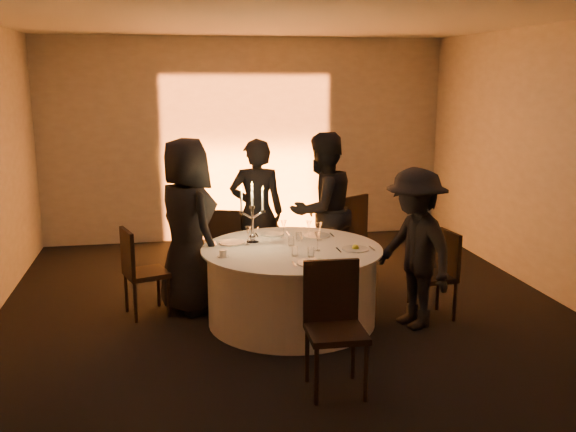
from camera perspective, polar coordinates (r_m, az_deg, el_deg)
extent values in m
plane|color=black|center=(6.61, 0.33, -9.29)|extent=(7.00, 7.00, 0.00)
plane|color=silver|center=(6.17, 0.37, 17.57)|extent=(7.00, 7.00, 0.00)
plane|color=#A5A199|center=(9.65, -3.70, 6.75)|extent=(7.00, 0.00, 7.00)
plane|color=#A5A199|center=(2.95, 13.71, -6.60)|extent=(7.00, 0.00, 7.00)
plane|color=#A5A199|center=(7.40, 23.84, 4.01)|extent=(0.00, 7.00, 7.00)
cube|color=black|center=(9.61, -3.36, -2.06)|extent=(0.25, 0.12, 0.10)
cylinder|color=black|center=(6.61, 0.33, -9.17)|extent=(0.60, 0.60, 0.03)
cylinder|color=black|center=(6.48, 0.33, -6.21)|extent=(0.20, 0.20, 0.75)
cylinder|color=silver|center=(6.48, 0.33, -6.21)|extent=(1.68, 1.68, 0.75)
cylinder|color=silver|center=(6.37, 0.34, -2.93)|extent=(1.80, 1.80, 0.02)
cube|color=black|center=(6.80, -12.48, -5.01)|extent=(0.51, 0.51, 0.05)
cube|color=black|center=(6.68, -14.09, -3.14)|extent=(0.16, 0.40, 0.46)
cylinder|color=black|center=(6.76, -10.54, -7.05)|extent=(0.04, 0.04, 0.44)
cylinder|color=black|center=(7.07, -11.44, -6.21)|extent=(0.04, 0.04, 0.44)
cylinder|color=black|center=(6.67, -13.40, -7.46)|extent=(0.04, 0.04, 0.44)
cylinder|color=black|center=(6.99, -14.18, -6.58)|extent=(0.04, 0.04, 0.44)
cube|color=black|center=(7.76, -5.32, -2.65)|extent=(0.51, 0.51, 0.05)
cube|color=black|center=(7.53, -5.68, -1.19)|extent=(0.39, 0.17, 0.46)
cylinder|color=black|center=(7.94, -3.80, -3.95)|extent=(0.04, 0.04, 0.43)
cylinder|color=black|center=(8.02, -6.20, -3.83)|extent=(0.04, 0.04, 0.43)
cylinder|color=black|center=(7.62, -4.34, -4.66)|extent=(0.04, 0.04, 0.43)
cylinder|color=black|center=(7.70, -6.83, -4.53)|extent=(0.04, 0.04, 0.43)
cube|color=black|center=(8.05, 4.84, -1.72)|extent=(0.61, 0.61, 0.05)
cube|color=black|center=(7.86, 5.96, -0.03)|extent=(0.40, 0.27, 0.51)
cylinder|color=black|center=(8.37, 4.72, -2.92)|extent=(0.04, 0.04, 0.48)
cylinder|color=black|center=(8.10, 2.90, -3.42)|extent=(0.04, 0.04, 0.48)
cylinder|color=black|center=(8.13, 6.71, -3.43)|extent=(0.04, 0.04, 0.48)
cylinder|color=black|center=(7.85, 4.90, -3.96)|extent=(0.04, 0.04, 0.48)
cube|color=black|center=(6.73, 12.72, -5.32)|extent=(0.44, 0.44, 0.05)
cube|color=black|center=(6.75, 14.13, -3.18)|extent=(0.08, 0.40, 0.45)
cylinder|color=black|center=(6.86, 10.70, -6.83)|extent=(0.04, 0.04, 0.42)
cylinder|color=black|center=(6.58, 12.08, -7.72)|extent=(0.04, 0.04, 0.42)
cylinder|color=black|center=(7.02, 13.14, -6.49)|extent=(0.04, 0.04, 0.42)
cylinder|color=black|center=(6.75, 14.59, -7.34)|extent=(0.04, 0.04, 0.42)
cube|color=black|center=(5.06, 4.30, -10.33)|extent=(0.46, 0.46, 0.05)
cube|color=black|center=(5.15, 3.84, -6.64)|extent=(0.45, 0.06, 0.51)
cylinder|color=black|center=(4.96, 2.55, -13.99)|extent=(0.04, 0.04, 0.48)
cylinder|color=black|center=(5.04, 6.94, -13.60)|extent=(0.04, 0.04, 0.48)
cylinder|color=black|center=(5.30, 1.72, -12.18)|extent=(0.04, 0.04, 0.48)
cylinder|color=black|center=(5.38, 5.82, -11.86)|extent=(0.04, 0.04, 0.48)
imported|color=black|center=(6.72, -8.96, -0.89)|extent=(0.93, 1.06, 1.83)
imported|color=black|center=(7.54, -2.80, 0.33)|extent=(0.68, 0.50, 1.74)
imported|color=black|center=(7.46, 3.04, 0.50)|extent=(1.10, 1.02, 1.82)
imported|color=black|center=(6.38, 11.19, -2.85)|extent=(0.85, 1.15, 1.58)
cylinder|color=white|center=(6.56, -5.01, -2.37)|extent=(0.26, 0.26, 0.01)
cube|color=#BBBBC0|center=(6.55, -6.49, -2.44)|extent=(0.01, 0.17, 0.01)
cube|color=#BBBBC0|center=(6.58, -3.53, -2.31)|extent=(0.02, 0.17, 0.01)
cylinder|color=white|center=(6.88, -1.40, -1.62)|extent=(0.25, 0.25, 0.01)
cube|color=#BBBBC0|center=(6.86, -2.80, -1.69)|extent=(0.02, 0.17, 0.01)
cube|color=#BBBBC0|center=(6.91, -0.01, -1.56)|extent=(0.01, 0.17, 0.01)
cylinder|color=white|center=(6.83, 2.55, -1.75)|extent=(0.28, 0.28, 0.01)
cube|color=#BBBBC0|center=(6.79, 1.15, -1.82)|extent=(0.02, 0.17, 0.01)
cube|color=#BBBBC0|center=(6.87, 3.93, -1.69)|extent=(0.01, 0.17, 0.01)
cylinder|color=white|center=(6.33, 6.01, -2.94)|extent=(0.26, 0.26, 0.01)
cube|color=#BBBBC0|center=(6.28, 4.52, -3.03)|extent=(0.02, 0.17, 0.01)
cube|color=#BBBBC0|center=(6.38, 7.47, -2.86)|extent=(0.01, 0.17, 0.01)
sphere|color=yellow|center=(6.32, 6.01, -2.57)|extent=(0.07, 0.07, 0.07)
cylinder|color=white|center=(5.84, 2.18, -4.18)|extent=(0.29, 0.29, 0.01)
cube|color=#BBBBC0|center=(5.81, 0.54, -4.28)|extent=(0.01, 0.17, 0.01)
cube|color=#BBBBC0|center=(5.88, 3.80, -4.10)|extent=(0.02, 0.17, 0.01)
cylinder|color=white|center=(6.09, -5.80, -3.57)|extent=(0.11, 0.11, 0.01)
cylinder|color=white|center=(6.08, -5.81, -3.27)|extent=(0.07, 0.07, 0.06)
cylinder|color=silver|center=(6.53, -3.16, -2.39)|extent=(0.13, 0.13, 0.02)
sphere|color=silver|center=(6.51, -3.17, -1.88)|extent=(0.07, 0.07, 0.07)
cylinder|color=silver|center=(6.48, -3.18, -0.78)|extent=(0.03, 0.03, 0.34)
cylinder|color=silver|center=(6.44, -3.20, 0.82)|extent=(0.06, 0.06, 0.03)
cylinder|color=white|center=(6.42, -3.22, 1.82)|extent=(0.02, 0.02, 0.22)
cone|color=gold|center=(6.40, -3.23, 2.95)|extent=(0.02, 0.02, 0.03)
cylinder|color=silver|center=(6.45, -3.68, 0.06)|extent=(0.12, 0.02, 0.08)
cylinder|color=silver|center=(6.44, -4.16, 0.34)|extent=(0.05, 0.05, 0.03)
cylinder|color=white|center=(6.42, -4.18, 1.34)|extent=(0.02, 0.02, 0.22)
cone|color=gold|center=(6.39, -4.20, 2.48)|extent=(0.02, 0.02, 0.03)
cylinder|color=silver|center=(6.47, -2.71, 0.10)|extent=(0.12, 0.02, 0.08)
cylinder|color=silver|center=(6.47, -2.24, 0.42)|extent=(0.05, 0.05, 0.03)
cylinder|color=white|center=(6.44, -2.25, 1.42)|extent=(0.02, 0.02, 0.22)
cone|color=gold|center=(6.42, -2.26, 2.55)|extent=(0.02, 0.02, 0.03)
cylinder|color=silver|center=(6.74, 1.85, -1.97)|extent=(0.06, 0.06, 0.01)
cylinder|color=silver|center=(6.72, 1.85, -1.54)|extent=(0.01, 0.01, 0.10)
cone|color=silver|center=(6.70, 1.86, -0.79)|extent=(0.07, 0.07, 0.09)
cylinder|color=silver|center=(6.75, -0.39, -1.94)|extent=(0.06, 0.06, 0.01)
cylinder|color=silver|center=(6.74, -0.39, -1.51)|extent=(0.01, 0.01, 0.10)
cone|color=silver|center=(6.71, -0.39, -0.76)|extent=(0.07, 0.07, 0.09)
cylinder|color=silver|center=(6.65, 2.79, -2.16)|extent=(0.06, 0.06, 0.01)
cylinder|color=silver|center=(6.64, 2.80, -1.73)|extent=(0.01, 0.01, 0.10)
cone|color=silver|center=(6.62, 2.81, -0.97)|extent=(0.07, 0.07, 0.09)
cylinder|color=silver|center=(6.27, 2.64, -3.07)|extent=(0.06, 0.06, 0.01)
cylinder|color=silver|center=(6.26, 2.65, -2.61)|extent=(0.01, 0.01, 0.10)
cone|color=silver|center=(6.23, 2.65, -1.81)|extent=(0.07, 0.07, 0.09)
cylinder|color=silver|center=(6.50, -3.54, -2.53)|extent=(0.06, 0.06, 0.01)
cylinder|color=silver|center=(6.48, -3.55, -2.09)|extent=(0.01, 0.01, 0.10)
cone|color=silver|center=(6.46, -3.56, -1.31)|extent=(0.07, 0.07, 0.09)
cylinder|color=silver|center=(6.07, 0.62, -3.16)|extent=(0.07, 0.07, 0.09)
cylinder|color=silver|center=(6.43, 0.28, -2.26)|extent=(0.07, 0.07, 0.09)
cylinder|color=silver|center=(6.62, 0.97, -1.85)|extent=(0.07, 0.07, 0.09)
cylinder|color=silver|center=(6.04, 2.06, -3.24)|extent=(0.07, 0.07, 0.09)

